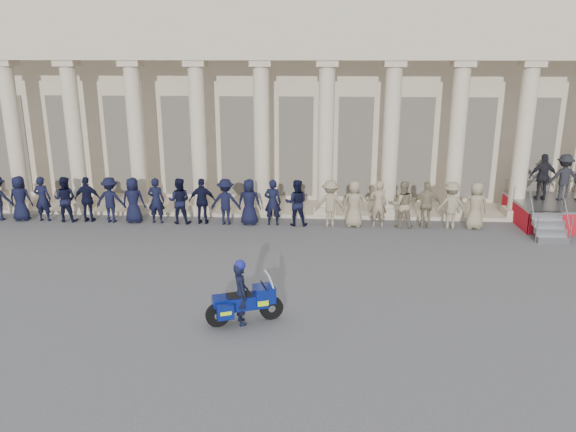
# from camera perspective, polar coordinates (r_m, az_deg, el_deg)

# --- Properties ---
(ground) EXTENTS (90.00, 90.00, 0.00)m
(ground) POSITION_cam_1_polar(r_m,az_deg,el_deg) (16.10, -0.90, -7.86)
(ground) COLOR #48484B
(ground) RESTS_ON ground
(building) EXTENTS (40.00, 12.50, 9.00)m
(building) POSITION_cam_1_polar(r_m,az_deg,el_deg) (29.48, 1.28, 12.30)
(building) COLOR tan
(building) RESTS_ON ground
(officer_rank) EXTENTS (21.76, 0.70, 1.84)m
(officer_rank) POSITION_cam_1_polar(r_m,az_deg,el_deg) (22.42, -8.31, 1.49)
(officer_rank) COLOR black
(officer_rank) RESTS_ON ground
(reviewing_stand) EXTENTS (4.49, 4.25, 2.75)m
(reviewing_stand) POSITION_cam_1_polar(r_m,az_deg,el_deg) (24.81, 26.97, 2.64)
(reviewing_stand) COLOR gray
(reviewing_stand) RESTS_ON ground
(motorcycle) EXTENTS (1.91, 1.13, 1.28)m
(motorcycle) POSITION_cam_1_polar(r_m,az_deg,el_deg) (14.30, -4.36, -8.72)
(motorcycle) COLOR black
(motorcycle) RESTS_ON ground
(rider) EXTENTS (0.57, 0.69, 1.70)m
(rider) POSITION_cam_1_polar(r_m,az_deg,el_deg) (14.15, -4.82, -7.69)
(rider) COLOR black
(rider) RESTS_ON ground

